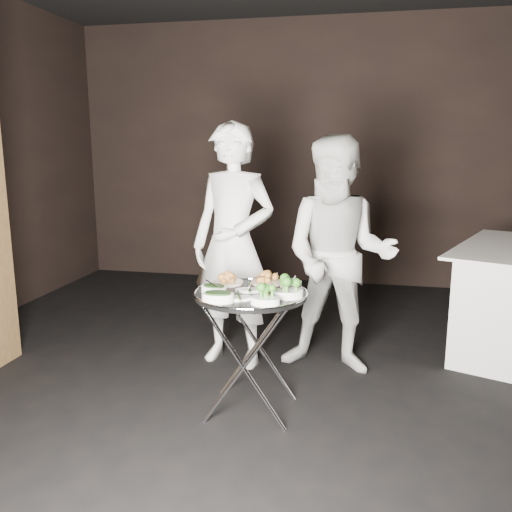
% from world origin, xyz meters
% --- Properties ---
extents(floor, '(6.00, 7.00, 0.05)m').
position_xyz_m(floor, '(0.00, 0.00, -0.03)').
color(floor, black).
rests_on(floor, ground).
extents(wall_back, '(6.00, 0.05, 3.00)m').
position_xyz_m(wall_back, '(0.00, 3.52, 1.50)').
color(wall_back, black).
rests_on(wall_back, floor).
extents(tray_stand, '(0.51, 0.43, 0.75)m').
position_xyz_m(tray_stand, '(-0.22, 0.19, 0.42)').
color(tray_stand, silver).
rests_on(tray_stand, floor).
extents(serving_tray, '(0.68, 0.68, 0.04)m').
position_xyz_m(serving_tray, '(-0.22, 0.19, 0.75)').
color(serving_tray, black).
rests_on(serving_tray, tray_stand).
extents(potato_plate_a, '(0.20, 0.20, 0.07)m').
position_xyz_m(potato_plate_a, '(-0.41, 0.36, 0.79)').
color(potato_plate_a, beige).
rests_on(potato_plate_a, serving_tray).
extents(potato_plate_b, '(0.19, 0.19, 0.07)m').
position_xyz_m(potato_plate_b, '(-0.17, 0.41, 0.79)').
color(potato_plate_b, beige).
rests_on(potato_plate_b, serving_tray).
extents(greens_bowl, '(0.13, 0.13, 0.08)m').
position_xyz_m(greens_bowl, '(-0.00, 0.31, 0.79)').
color(greens_bowl, white).
rests_on(greens_bowl, serving_tray).
extents(asparagus_plate_a, '(0.18, 0.13, 0.03)m').
position_xyz_m(asparagus_plate_a, '(-0.24, 0.21, 0.77)').
color(asparagus_plate_a, white).
rests_on(asparagus_plate_a, serving_tray).
extents(asparagus_plate_b, '(0.18, 0.14, 0.03)m').
position_xyz_m(asparagus_plate_b, '(-0.26, 0.03, 0.77)').
color(asparagus_plate_b, white).
rests_on(asparagus_plate_b, serving_tray).
extents(spinach_bowl_a, '(0.18, 0.13, 0.07)m').
position_xyz_m(spinach_bowl_a, '(-0.43, 0.13, 0.79)').
color(spinach_bowl_a, white).
rests_on(spinach_bowl_a, serving_tray).
extents(spinach_bowl_b, '(0.19, 0.13, 0.08)m').
position_xyz_m(spinach_bowl_b, '(-0.36, -0.03, 0.79)').
color(spinach_bowl_b, white).
rests_on(spinach_bowl_b, serving_tray).
extents(broccoli_bowl_a, '(0.20, 0.17, 0.07)m').
position_xyz_m(broccoli_bowl_a, '(0.01, 0.13, 0.79)').
color(broccoli_bowl_a, white).
rests_on(broccoli_bowl_a, serving_tray).
extents(broccoli_bowl_b, '(0.17, 0.13, 0.07)m').
position_xyz_m(broccoli_bowl_b, '(-0.09, -0.03, 0.79)').
color(broccoli_bowl_b, white).
rests_on(broccoli_bowl_b, serving_tray).
extents(serving_utensils, '(0.59, 0.43, 0.01)m').
position_xyz_m(serving_utensils, '(-0.21, 0.26, 0.81)').
color(serving_utensils, silver).
rests_on(serving_utensils, serving_tray).
extents(waiter_left, '(0.74, 0.57, 1.78)m').
position_xyz_m(waiter_left, '(-0.52, 0.93, 0.89)').
color(waiter_left, silver).
rests_on(waiter_left, floor).
extents(waiter_right, '(0.87, 0.70, 1.69)m').
position_xyz_m(waiter_right, '(0.25, 0.94, 0.84)').
color(waiter_right, silver).
rests_on(waiter_right, floor).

